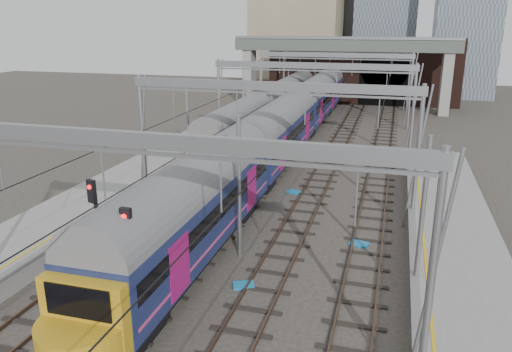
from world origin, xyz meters
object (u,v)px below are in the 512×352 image
(relay_cabinet, at_px, (62,275))
(train_second, at_px, (292,93))
(train_main, at_px, (299,114))
(signal_near_centre, at_px, (131,261))
(signal_near_left, at_px, (97,225))

(relay_cabinet, bearing_deg, train_second, 91.11)
(train_main, distance_m, signal_near_centre, 33.09)
(train_second, xyz_separation_m, relay_cabinet, (-0.41, -45.93, -1.78))
(train_second, height_order, relay_cabinet, train_second)
(train_second, distance_m, relay_cabinet, 45.97)
(signal_near_centre, bearing_deg, train_main, 91.59)
(signal_near_left, xyz_separation_m, signal_near_centre, (2.97, -2.55, 0.04))
(train_second, xyz_separation_m, signal_near_left, (1.67, -46.07, 0.84))
(train_main, height_order, train_second, train_main)
(train_second, height_order, signal_near_centre, signal_near_centre)
(train_main, distance_m, relay_cabinet, 30.77)
(train_main, height_order, relay_cabinet, train_main)
(train_main, xyz_separation_m, train_second, (-4.00, 15.55, -0.23))
(relay_cabinet, bearing_deg, train_main, 83.36)
(train_second, xyz_separation_m, signal_near_centre, (4.64, -48.62, 0.88))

